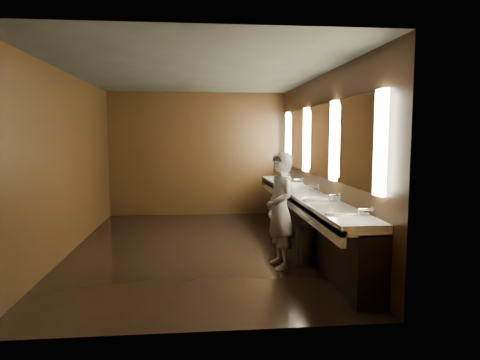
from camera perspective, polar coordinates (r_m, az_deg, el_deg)
floor at (r=7.09m, az=-5.56°, el=-9.02°), size 6.00×6.00×0.00m
ceiling at (r=6.91m, az=-5.80°, el=14.01°), size 4.00×6.00×0.02m
wall_back at (r=9.86m, az=-5.67°, el=3.45°), size 4.00×0.02×2.80m
wall_front at (r=3.87m, az=-5.70°, el=-0.46°), size 4.00×0.02×2.80m
wall_left at (r=7.15m, az=-21.94°, el=2.09°), size 0.02×6.00×2.80m
wall_right at (r=7.14m, az=10.60°, el=2.42°), size 0.02×6.00×2.80m
sink_counter at (r=7.20m, az=8.87°, el=-4.78°), size 0.55×5.40×1.01m
mirror_band at (r=7.13m, az=10.50°, el=5.23°), size 0.06×5.03×1.15m
person at (r=5.94m, az=5.36°, el=-4.02°), size 0.49×0.65×1.60m
trash_bin at (r=6.26m, az=9.17°, el=-8.48°), size 0.40×0.40×0.55m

